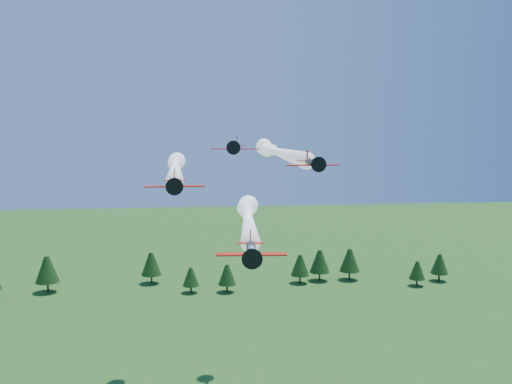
{
  "coord_description": "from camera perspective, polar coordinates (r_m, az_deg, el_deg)",
  "views": [
    {
      "loc": [
        -7.4,
        -76.67,
        54.05
      ],
      "look_at": [
        1.22,
        0.0,
        44.96
      ],
      "focal_mm": 40.0,
      "sensor_mm": 36.0,
      "label": 1
    }
  ],
  "objects": [
    {
      "name": "plane_lead",
      "position": [
        92.0,
        -0.81,
        -2.58
      ],
      "size": [
        9.23,
        44.04,
        3.7
      ],
      "rotation": [
        0.0,
        0.0,
        -0.08
      ],
      "color": "black",
      "rests_on": "ground"
    },
    {
      "name": "plane_left",
      "position": [
        108.76,
        -8.09,
        2.5
      ],
      "size": [
        8.17,
        56.29,
        3.7
      ],
      "rotation": [
        0.0,
        0.0,
        0.03
      ],
      "color": "black",
      "rests_on": "ground"
    },
    {
      "name": "plane_right",
      "position": [
        110.24,
        2.21,
        4.02
      ],
      "size": [
        7.4,
        56.89,
        3.7
      ],
      "rotation": [
        0.0,
        0.0,
        0.0
      ],
      "color": "black",
      "rests_on": "ground"
    },
    {
      "name": "plane_slot",
      "position": [
        84.06,
        -2.08,
        4.55
      ],
      "size": [
        7.24,
        7.89,
        2.53
      ],
      "rotation": [
        0.0,
        0.0,
        -0.15
      ],
      "color": "black",
      "rests_on": "ground"
    },
    {
      "name": "treeline",
      "position": [
        192.43,
        -6.04,
        -7.55
      ],
      "size": [
        162.15,
        19.52,
        11.91
      ],
      "color": "#382314",
      "rests_on": "ground"
    }
  ]
}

